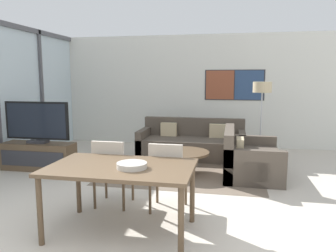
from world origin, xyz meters
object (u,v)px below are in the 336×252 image
Objects in this scene: dining_chair_centre at (167,173)px; fruit_bowl at (132,165)px; floor_lamp at (262,93)px; tv_console at (39,156)px; dining_table at (121,172)px; coffee_table at (183,157)px; sofa_main at (192,144)px; dining_chair_left at (112,169)px; television at (37,122)px; sofa_side at (247,160)px.

dining_chair_centre is 2.83× the size of fruit_bowl.
tv_console is at bearing -159.37° from floor_lamp.
dining_table is (2.40, -2.14, 0.44)m from tv_console.
tv_console is 4.59m from floor_lamp.
coffee_table is 2.23m from floor_lamp.
fruit_bowl is (-0.17, -3.82, 0.53)m from sofa_main.
sofa_main is at bearing 178.26° from floor_lamp.
coffee_table is 1.04× the size of dining_chair_left.
television is at bearing -149.34° from sofa_main.
television is (0.00, 0.00, 0.65)m from tv_console.
coffee_table is at bearing 5.90° from television.
dining_chair_left reaches higher than dining_table.
dining_table is at bearing 153.86° from fruit_bowl.
dining_chair_centre is at bearing -27.91° from tv_console.
dining_table is 4.91× the size of fruit_bowl.
tv_console is 3.24m from dining_table.
coffee_table is (0.00, -1.33, 0.04)m from sofa_main.
coffee_table is 1.87m from dining_chair_left.
fruit_bowl is at bearing -113.11° from floor_lamp.
tv_console reaches higher than coffee_table.
coffee_table is at bearing 5.92° from tv_console.
coffee_table is (-1.14, -0.13, 0.04)m from sofa_side.
television is 0.56× the size of sofa_main.
sofa_side is 2.18m from dining_chair_centre.
television is 2.51m from dining_chair_left.
dining_chair_centre is (0.07, -3.08, 0.25)m from sofa_main.
fruit_bowl is at bearing -41.03° from tv_console.
tv_console is 3.15m from dining_chair_centre.
television reaches higher than tv_console.
sofa_side is 2.97m from dining_table.
dining_chair_left reaches higher than fruit_bowl.
sofa_main is (2.71, 1.61, -0.63)m from television.
fruit_bowl reaches higher than coffee_table.
floor_lamp reaches higher than sofa_main.
floor_lamp is (1.76, 3.70, 0.73)m from dining_table.
television is 3.21m from sofa_main.
dining_chair_centre reaches higher than tv_console.
television is 1.34× the size of coffee_table.
dining_table is at bearing -41.79° from television.
television is 3.16m from dining_chair_centre.
tv_console is at bearing 138.97° from fruit_bowl.
fruit_bowl is at bearing -41.04° from television.
coffee_table is 2.47m from dining_table.
tv_console is 1.49× the size of dining_chair_centre.
tv_console is 0.93× the size of sofa_side.
coffee_table is 1.76m from dining_chair_centre.
floor_lamp is (2.14, 3.01, 0.91)m from dining_chair_left.
dining_chair_left is (2.02, -1.45, -0.38)m from television.
fruit_bowl reaches higher than sofa_main.
sofa_side reaches higher than coffee_table.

